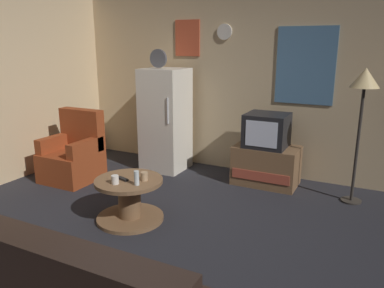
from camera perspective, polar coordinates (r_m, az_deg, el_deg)
name	(u,v)px	position (r m, az deg, el deg)	size (l,w,h in m)	color
ground_plane	(142,237)	(3.88, -7.55, -13.72)	(12.00, 12.00, 0.00)	#232328
wall_with_art	(235,78)	(5.61, 6.42, 9.88)	(5.20, 0.12, 2.72)	#D1B284
fridge	(165,120)	(5.64, -4.01, 3.68)	(0.60, 0.62, 1.77)	silver
tv_stand	(266,165)	(5.20, 11.07, -3.15)	(0.84, 0.53, 0.52)	brown
crt_tv	(267,130)	(5.08, 11.17, 2.04)	(0.54, 0.51, 0.44)	black
standing_lamp	(364,89)	(4.69, 24.43, 7.57)	(0.32, 0.32, 1.59)	#332D28
coffee_table	(130,200)	(4.15, -9.36, -8.25)	(0.72, 0.72, 0.46)	brown
wine_glass	(137,178)	(3.87, -8.33, -5.07)	(0.05, 0.05, 0.15)	silver
mug_ceramic_white	(115,180)	(3.95, -11.48, -5.27)	(0.08, 0.08, 0.09)	silver
mug_ceramic_tan	(144,176)	(4.00, -7.18, -4.83)	(0.08, 0.08, 0.09)	tan
remote_control	(123,179)	(4.06, -10.37, -5.18)	(0.15, 0.04, 0.02)	black
armchair	(74,156)	(5.52, -17.34, -1.67)	(0.68, 0.68, 0.96)	maroon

